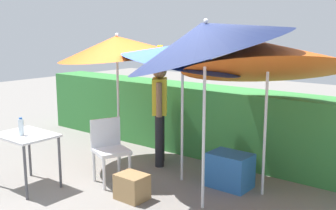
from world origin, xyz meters
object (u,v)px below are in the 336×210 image
(umbrella_orange, at_px, (183,54))
(chair_plastic, at_px, (109,147))
(folding_table, at_px, (26,141))
(bottle_water, at_px, (21,127))
(crate_cardboard, at_px, (132,187))
(umbrella_yellow, at_px, (265,57))
(umbrella_rainbow, at_px, (205,38))
(cooler_box, at_px, (230,170))
(umbrella_navy, at_px, (117,46))
(person_vendor, at_px, (160,106))

(umbrella_orange, relative_size, chair_plastic, 2.42)
(umbrella_orange, bearing_deg, folding_table, -133.59)
(folding_table, bearing_deg, bottle_water, -83.05)
(crate_cardboard, bearing_deg, bottle_water, -154.56)
(folding_table, xyz_separation_m, bottle_water, (0.01, -0.07, 0.21))
(umbrella_yellow, relative_size, crate_cardboard, 6.12)
(umbrella_rainbow, height_order, umbrella_orange, umbrella_rainbow)
(chair_plastic, height_order, cooler_box, chair_plastic)
(umbrella_rainbow, distance_m, umbrella_navy, 2.07)
(umbrella_rainbow, bearing_deg, bottle_water, -156.74)
(umbrella_orange, height_order, bottle_water, umbrella_orange)
(person_vendor, relative_size, bottle_water, 7.83)
(person_vendor, distance_m, chair_plastic, 1.13)
(umbrella_navy, bearing_deg, chair_plastic, -54.67)
(person_vendor, bearing_deg, cooler_box, -6.55)
(cooler_box, bearing_deg, crate_cardboard, -123.93)
(umbrella_navy, xyz_separation_m, bottle_water, (-0.27, -1.53, -1.01))
(umbrella_yellow, height_order, cooler_box, umbrella_yellow)
(crate_cardboard, bearing_deg, person_vendor, 115.55)
(chair_plastic, height_order, crate_cardboard, chair_plastic)
(umbrella_orange, distance_m, umbrella_navy, 1.20)
(umbrella_rainbow, distance_m, folding_table, 2.80)
(umbrella_yellow, bearing_deg, umbrella_orange, -169.86)
(bottle_water, bearing_deg, person_vendor, 68.64)
(umbrella_orange, height_order, person_vendor, umbrella_orange)
(chair_plastic, distance_m, bottle_water, 1.20)
(umbrella_rainbow, height_order, person_vendor, umbrella_rainbow)
(umbrella_yellow, height_order, crate_cardboard, umbrella_yellow)
(cooler_box, bearing_deg, bottle_water, -140.12)
(crate_cardboard, relative_size, folding_table, 0.48)
(person_vendor, bearing_deg, umbrella_navy, -139.14)
(umbrella_rainbow, xyz_separation_m, folding_table, (-2.26, -0.90, -1.39))
(chair_plastic, distance_m, cooler_box, 1.71)
(umbrella_orange, height_order, crate_cardboard, umbrella_orange)
(umbrella_rainbow, relative_size, folding_table, 3.23)
(umbrella_navy, bearing_deg, crate_cardboard, -38.04)
(umbrella_navy, bearing_deg, umbrella_orange, 4.08)
(person_vendor, bearing_deg, crate_cardboard, -64.45)
(umbrella_navy, distance_m, chair_plastic, 1.56)
(person_vendor, bearing_deg, umbrella_yellow, -4.46)
(crate_cardboard, distance_m, bottle_water, 1.68)
(umbrella_orange, xyz_separation_m, folding_table, (-1.47, -1.54, -1.14))
(folding_table, bearing_deg, chair_plastic, 49.54)
(umbrella_rainbow, height_order, folding_table, umbrella_rainbow)
(person_vendor, relative_size, folding_table, 2.35)
(bottle_water, bearing_deg, crate_cardboard, 25.44)
(umbrella_yellow, bearing_deg, cooler_box, -177.67)
(umbrella_yellow, distance_m, crate_cardboard, 2.33)
(cooler_box, bearing_deg, umbrella_yellow, 2.33)
(umbrella_navy, height_order, folding_table, umbrella_navy)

